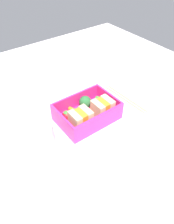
{
  "coord_description": "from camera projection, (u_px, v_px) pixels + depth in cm",
  "views": [
    {
      "loc": [
        29.62,
        39.8,
        46.58
      ],
      "look_at": [
        0.0,
        0.0,
        2.7
      ],
      "focal_mm": 35.0,
      "sensor_mm": 36.0,
      "label": 1
    }
  ],
  "objects": [
    {
      "name": "sandwich_left",
      "position": [
        103.0,
        108.0,
        0.66
      ],
      "size": [
        5.78,
        4.89,
        5.39
      ],
      "color": "beige",
      "rests_on": "bento_tray"
    },
    {
      "name": "strawberry_left",
      "position": [
        97.0,
        100.0,
        0.71
      ],
      "size": [
        2.59,
        2.59,
        3.19
      ],
      "color": "red",
      "rests_on": "bento_tray"
    },
    {
      "name": "carrot_stick_far_left",
      "position": [
        75.0,
        112.0,
        0.68
      ],
      "size": [
        2.55,
        5.18,
        1.33
      ],
      "primitive_type": "cylinder",
      "rotation": [
        1.57,
        0.0,
        0.25
      ],
      "color": "orange",
      "rests_on": "bento_tray"
    },
    {
      "name": "bento_tray",
      "position": [
        87.0,
        117.0,
        0.68
      ],
      "size": [
        17.94,
        12.66,
        1.2
      ],
      "primitive_type": "cube",
      "color": "#F22C89",
      "rests_on": "ground_plane"
    },
    {
      "name": "strawberry_far_left",
      "position": [
        66.0,
        116.0,
        0.65
      ],
      "size": [
        2.91,
        2.91,
        3.51
      ],
      "color": "red",
      "rests_on": "bento_tray"
    },
    {
      "name": "ground_plane",
      "position": [
        87.0,
        121.0,
        0.69
      ],
      "size": [
        120.0,
        120.0,
        2.0
      ],
      "primitive_type": "cube",
      "color": "white"
    },
    {
      "name": "sandwich_center_left",
      "position": [
        81.0,
        119.0,
        0.62
      ],
      "size": [
        5.78,
        4.89,
        5.39
      ],
      "color": "beige",
      "rests_on": "bento_tray"
    },
    {
      "name": "drinking_glass",
      "position": [
        44.0,
        138.0,
        0.56
      ],
      "size": [
        5.22,
        5.22,
        9.43
      ],
      "primitive_type": "cylinder",
      "color": "silver",
      "rests_on": "ground_plane"
    },
    {
      "name": "folded_napkin",
      "position": [
        63.0,
        89.0,
        0.8
      ],
      "size": [
        13.09,
        10.77,
        0.4
      ],
      "primitive_type": "cube",
      "rotation": [
        0.0,
        0.0,
        -0.2
      ],
      "color": "silver",
      "rests_on": "ground_plane"
    },
    {
      "name": "chopstick_pair",
      "position": [
        126.0,
        99.0,
        0.75
      ],
      "size": [
        2.38,
        18.28,
        0.7
      ],
      "color": "tan",
      "rests_on": "ground_plane"
    },
    {
      "name": "broccoli_floret",
      "position": [
        85.0,
        102.0,
        0.68
      ],
      "size": [
        3.9,
        3.9,
        4.52
      ],
      "color": "#91BD6C",
      "rests_on": "bento_tray"
    },
    {
      "name": "bento_rim",
      "position": [
        87.0,
        110.0,
        0.66
      ],
      "size": [
        17.94,
        12.66,
        4.73
      ],
      "color": "#F22C89",
      "rests_on": "bento_tray"
    }
  ]
}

